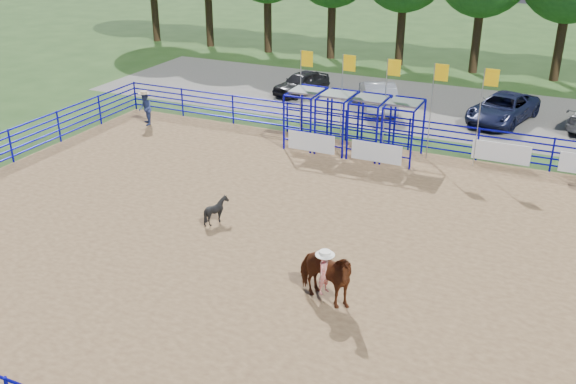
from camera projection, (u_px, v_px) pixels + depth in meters
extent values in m
plane|color=#315120|center=(326.00, 250.00, 20.64)|extent=(120.00, 120.00, 0.00)
cube|color=olive|center=(326.00, 250.00, 20.64)|extent=(30.00, 20.00, 0.02)
cube|color=slate|center=(442.00, 109.00, 34.69)|extent=(40.00, 10.00, 0.01)
imported|color=#5C2812|center=(324.00, 275.00, 17.57)|extent=(2.23, 1.49, 1.73)
imported|color=red|center=(325.00, 254.00, 17.29)|extent=(0.41, 0.51, 1.22)
cylinder|color=white|center=(326.00, 233.00, 17.03)|extent=(0.54, 0.54, 0.12)
imported|color=black|center=(216.00, 210.00, 22.17)|extent=(1.11, 1.07, 0.94)
imported|color=navy|center=(145.00, 109.00, 31.85)|extent=(1.00, 1.01, 1.65)
cylinder|color=tan|center=(144.00, 93.00, 31.51)|extent=(0.56, 0.56, 0.11)
imported|color=black|center=(301.00, 83.00, 37.11)|extent=(2.63, 4.08, 1.29)
imported|color=gray|center=(378.00, 96.00, 34.23)|extent=(3.41, 4.96, 1.55)
imported|color=#151936|center=(503.00, 108.00, 32.36)|extent=(3.50, 5.45, 1.40)
cube|color=white|center=(311.00, 142.00, 28.29)|extent=(2.20, 0.04, 0.85)
cube|color=white|center=(376.00, 152.00, 27.14)|extent=(2.20, 0.04, 0.85)
cube|color=white|center=(501.00, 153.00, 27.11)|extent=(2.40, 0.04, 0.85)
cylinder|color=#3F2B19|center=(155.00, 10.00, 50.70)|extent=(0.56, 0.56, 4.80)
cylinder|color=#3F2B19|center=(209.00, 14.00, 48.78)|extent=(0.56, 0.56, 4.80)
cylinder|color=#3F2B19|center=(268.00, 19.00, 46.87)|extent=(0.56, 0.56, 4.80)
cylinder|color=#3F2B19|center=(332.00, 24.00, 44.96)|extent=(0.56, 0.56, 4.80)
cylinder|color=#3F2B19|center=(401.00, 29.00, 43.05)|extent=(0.56, 0.56, 4.80)
cylinder|color=#3F2B19|center=(477.00, 35.00, 41.13)|extent=(0.56, 0.56, 4.80)
cylinder|color=#3F2B19|center=(560.00, 42.00, 39.22)|extent=(0.56, 0.56, 4.80)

